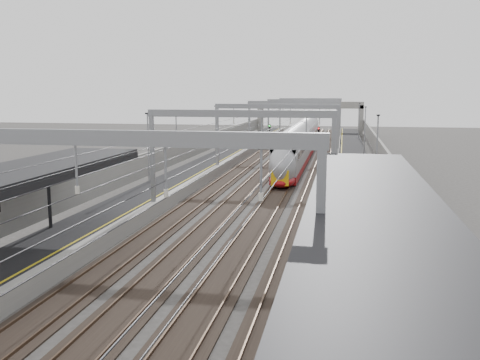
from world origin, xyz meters
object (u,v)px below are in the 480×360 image
at_px(overbridge, 310,109).
at_px(train, 299,146).
at_px(signal_green, 270,131).
at_px(bench, 390,249).

distance_m(overbridge, train, 45.73).
bearing_deg(signal_green, bench, -77.36).
bearing_deg(overbridge, signal_green, -102.01).
xyz_separation_m(train, bench, (7.72, -43.17, -0.40)).
bearing_deg(bench, overbridge, 95.93).
relative_size(train, signal_green, 13.17).
relative_size(bench, signal_green, 0.53).
xyz_separation_m(overbridge, bench, (9.22, -88.75, -3.75)).
relative_size(overbridge, signal_green, 6.33).
bearing_deg(signal_green, overbridge, 77.99).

